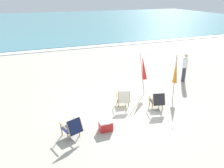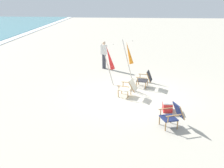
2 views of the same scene
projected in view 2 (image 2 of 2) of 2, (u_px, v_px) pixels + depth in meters
name	position (u px, v px, depth m)	size (l,w,h in m)	color
ground_plane	(133.00, 95.00, 11.59)	(80.00, 80.00, 0.00)	#B7AF9E
beach_chair_back_left	(173.00, 115.00, 8.74)	(0.78, 0.86, 0.80)	#19234C
beach_chair_back_right	(128.00, 87.00, 11.32)	(0.77, 0.90, 0.77)	beige
beach_chair_mid_center	(145.00, 78.00, 12.48)	(0.72, 0.81, 0.81)	#28282D
umbrella_furled_orange	(129.00, 53.00, 13.58)	(0.52, 0.68, 2.03)	#B7B2A8
umbrella_furled_red	(109.00, 58.00, 12.48)	(0.27, 0.66, 2.06)	#B7B2A8
person_near_chairs	(104.00, 55.00, 15.51)	(0.33, 0.39, 1.63)	#383842
cooler_box	(167.00, 106.00, 9.99)	(0.49, 0.35, 0.40)	red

